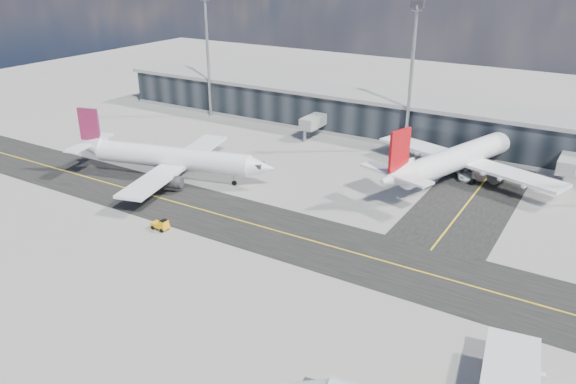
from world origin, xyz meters
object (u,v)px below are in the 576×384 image
at_px(airliner_redtail, 461,157).
at_px(airliner_af, 170,158).
at_px(baggage_tug, 161,225).
at_px(service_van, 465,173).

bearing_deg(airliner_redtail, airliner_af, -130.93).
xyz_separation_m(baggage_tug, service_van, (31.60, 43.34, -0.00)).
bearing_deg(airliner_af, service_van, 107.12).
bearing_deg(baggage_tug, airliner_af, -139.10).
distance_m(airliner_af, service_van, 52.23).
relative_size(airliner_af, airliner_redtail, 0.93).
xyz_separation_m(airliner_af, airliner_redtail, (43.59, 26.00, 0.32)).
distance_m(baggage_tug, service_van, 53.64).
distance_m(airliner_af, baggage_tug, 20.86).
xyz_separation_m(airliner_af, service_van, (44.49, 27.20, -2.92)).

